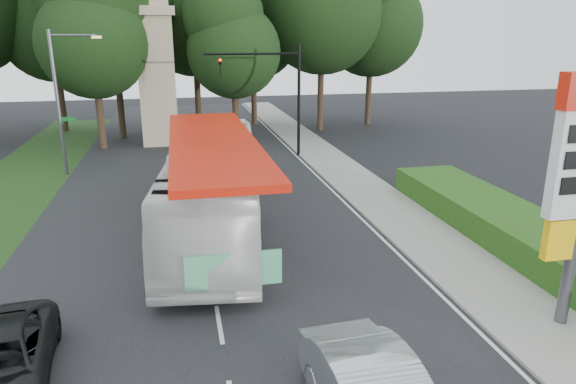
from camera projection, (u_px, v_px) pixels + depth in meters
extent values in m
cube|color=black|center=(203.00, 225.00, 21.65)|extent=(14.00, 80.00, 0.02)
cube|color=gray|center=(391.00, 210.00, 23.36)|extent=(3.00, 80.00, 0.12)
cube|color=#193814|center=(2.00, 197.00, 25.34)|extent=(5.00, 50.00, 0.02)
cube|color=#234311|center=(505.00, 224.00, 20.07)|extent=(3.00, 14.00, 1.20)
cylinder|color=#59595E|center=(569.00, 272.00, 13.71)|extent=(0.32, 0.32, 3.20)
cube|color=yellow|center=(575.00, 238.00, 13.41)|extent=(1.80, 0.25, 1.10)
cylinder|color=black|center=(299.00, 101.00, 33.25)|extent=(0.20, 0.20, 7.20)
cylinder|color=black|center=(252.00, 54.00, 31.76)|extent=(6.00, 0.14, 0.14)
imported|color=black|center=(220.00, 58.00, 31.43)|extent=(0.18, 0.22, 1.10)
sphere|color=#FF0C05|center=(220.00, 60.00, 31.32)|extent=(0.18, 0.18, 0.18)
cylinder|color=#59595E|center=(58.00, 105.00, 28.38)|extent=(0.20, 0.20, 8.00)
cylinder|color=#59595E|center=(73.00, 35.00, 27.55)|extent=(2.40, 0.12, 0.12)
cube|color=#FFE599|center=(97.00, 37.00, 27.82)|extent=(0.50, 0.22, 0.14)
cube|color=#0C591E|center=(68.00, 119.00, 28.71)|extent=(0.85, 0.04, 0.22)
cube|color=#0C591E|center=(62.00, 123.00, 29.12)|extent=(0.04, 0.85, 0.22)
cube|color=tan|center=(158.00, 82.00, 36.77)|extent=(2.50, 2.50, 9.00)
cube|color=tan|center=(152.00, 11.00, 35.37)|extent=(3.00, 3.00, 0.60)
cube|color=tan|center=(152.00, 3.00, 35.23)|extent=(2.20, 2.20, 0.50)
cylinder|color=#2D2116|center=(62.00, 99.00, 42.22)|extent=(0.50, 0.50, 5.40)
sphere|color=black|center=(53.00, 28.00, 40.60)|extent=(8.40, 8.40, 8.40)
cylinder|color=#2D2116|center=(120.00, 96.00, 39.33)|extent=(0.50, 0.50, 6.48)
sphere|color=black|center=(111.00, 4.00, 37.39)|extent=(10.08, 10.08, 10.08)
cylinder|color=#2D2116|center=(198.00, 95.00, 42.50)|extent=(0.50, 0.50, 5.94)
sphere|color=black|center=(194.00, 17.00, 40.72)|extent=(9.24, 9.24, 9.24)
cylinder|color=#2D2116|center=(254.00, 95.00, 45.49)|extent=(0.50, 0.50, 5.22)
sphere|color=black|center=(253.00, 32.00, 43.92)|extent=(8.12, 8.12, 8.12)
cylinder|color=#2D2116|center=(321.00, 94.00, 42.63)|extent=(0.50, 0.50, 6.12)
sphere|color=black|center=(322.00, 14.00, 40.80)|extent=(9.52, 9.52, 9.52)
cylinder|color=#2D2116|center=(369.00, 93.00, 45.59)|extent=(0.50, 0.50, 5.58)
sphere|color=black|center=(372.00, 25.00, 43.92)|extent=(8.68, 8.68, 8.68)
cylinder|color=#2D2116|center=(100.00, 116.00, 35.65)|extent=(0.50, 0.50, 4.68)
sphere|color=black|center=(93.00, 44.00, 34.25)|extent=(7.28, 7.28, 7.28)
sphere|color=black|center=(88.00, 3.00, 33.50)|extent=(6.24, 6.24, 6.24)
cylinder|color=#2D2116|center=(236.00, 113.00, 38.10)|extent=(0.50, 0.50, 4.32)
sphere|color=black|center=(234.00, 51.00, 36.81)|extent=(6.72, 6.72, 6.72)
sphere|color=black|center=(233.00, 16.00, 36.11)|extent=(5.76, 5.76, 5.76)
imported|color=white|center=(214.00, 186.00, 20.48)|extent=(4.89, 14.04, 3.83)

